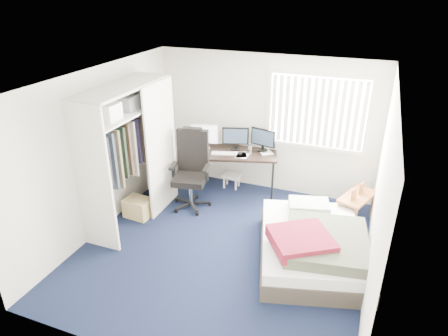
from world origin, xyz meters
TOP-DOWN VIEW (x-y plane):
  - ground at (0.00, 0.00)m, footprint 4.20×4.20m
  - room_shell at (0.00, 0.00)m, footprint 4.20×4.20m
  - window_assembly at (0.90, 2.04)m, footprint 1.72×0.09m
  - closet at (-1.67, 0.27)m, footprint 0.64×1.84m
  - desk at (-0.50, 1.75)m, footprint 1.74×1.17m
  - office_chair at (-0.98, 1.01)m, footprint 0.75×0.75m
  - footstool at (-0.55, 1.85)m, footprint 0.33×0.26m
  - nightstand at (1.75, 1.41)m, footprint 0.61×0.82m
  - bed at (1.27, 0.17)m, footprint 1.86×2.19m
  - pine_box at (-1.65, 0.31)m, footprint 0.46×0.36m

SIDE VIEW (x-z plane):
  - ground at x=0.00m, z-range 0.00..0.00m
  - pine_box at x=-1.65m, z-range 0.00..0.32m
  - footstool at x=-0.55m, z-range 0.07..0.33m
  - bed at x=1.27m, z-range -0.04..0.58m
  - nightstand at x=1.75m, z-range 0.10..0.78m
  - office_chair at x=-0.98m, z-range -0.16..1.21m
  - desk at x=-0.50m, z-range 0.19..1.44m
  - closet at x=-1.67m, z-range 0.24..2.46m
  - room_shell at x=0.00m, z-range -0.59..3.61m
  - window_assembly at x=0.90m, z-range 0.94..2.26m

